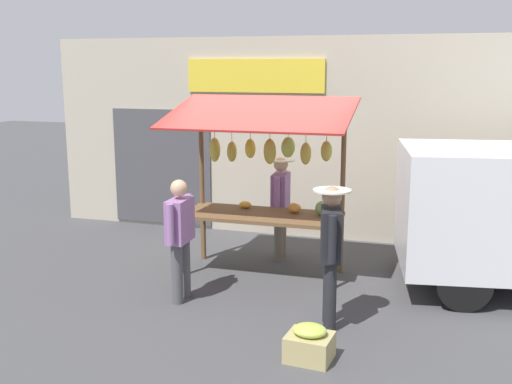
{
  "coord_description": "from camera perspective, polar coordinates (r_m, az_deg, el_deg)",
  "views": [
    {
      "loc": [
        -2.31,
        7.97,
        2.91
      ],
      "look_at": [
        0.0,
        0.3,
        1.25
      ],
      "focal_mm": 42.77,
      "sensor_mm": 36.0,
      "label": 1
    }
  ],
  "objects": [
    {
      "name": "ground_plane",
      "position": [
        8.8,
        0.57,
        -7.62
      ],
      "size": [
        40.0,
        40.0,
        0.0
      ],
      "primitive_type": "plane",
      "color": "#424244"
    },
    {
      "name": "produce_crate_near",
      "position": [
        6.33,
        5.02,
        -13.96
      ],
      "size": [
        0.49,
        0.43,
        0.38
      ],
      "color": "tan",
      "rests_on": "ground"
    },
    {
      "name": "shopper_with_ponytail",
      "position": [
        6.84,
        7.01,
        -4.97
      ],
      "size": [
        0.42,
        0.68,
        1.63
      ],
      "rotation": [
        0.0,
        0.0,
        -1.36
      ],
      "color": "#232328",
      "rests_on": "ground"
    },
    {
      "name": "vendor_with_sunhat",
      "position": [
        9.22,
        2.31,
        -0.76
      ],
      "size": [
        0.41,
        0.68,
        1.57
      ],
      "rotation": [
        0.0,
        0.0,
        1.64
      ],
      "color": "#726656",
      "rests_on": "ground"
    },
    {
      "name": "market_stall",
      "position": [
        8.47,
        0.79,
        2.46
      ],
      "size": [
        2.5,
        1.46,
        2.5
      ],
      "color": "brown",
      "rests_on": "ground"
    },
    {
      "name": "street_backdrop",
      "position": [
        10.51,
        3.63,
        5.06
      ],
      "size": [
        9.0,
        0.3,
        3.4
      ],
      "color": "#B2A893",
      "rests_on": "ground"
    },
    {
      "name": "shopper_in_grey_tee",
      "position": [
        7.64,
        -7.12,
        -3.76
      ],
      "size": [
        0.23,
        0.67,
        1.55
      ],
      "rotation": [
        0.0,
        0.0,
        -1.55
      ],
      "color": "#4C4C51",
      "rests_on": "ground"
    }
  ]
}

